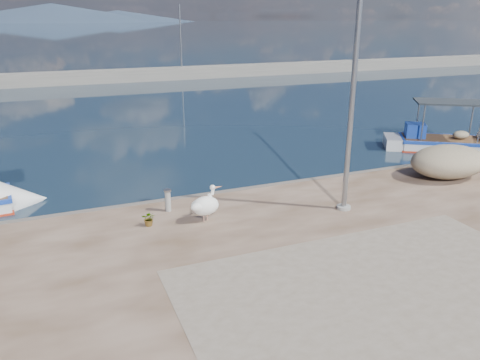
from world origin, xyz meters
name	(u,v)px	position (x,y,z in m)	size (l,w,h in m)	color
ground	(295,272)	(0.00, 0.00, 0.00)	(1400.00, 1400.00, 0.00)	#162635
quay_patch	(407,310)	(1.00, -3.00, 0.50)	(9.00, 7.00, 0.01)	gray
breakwater	(105,76)	(0.00, 40.00, 0.60)	(120.00, 2.20, 7.50)	gray
mountains	(48,14)	(4.39, 650.00, 9.51)	(370.00, 280.00, 22.00)	#28384C
boat_right	(443,145)	(12.54, 7.74, 0.22)	(5.98, 4.77, 2.82)	white
pelican	(206,205)	(-1.47, 2.87, 1.01)	(1.13, 0.77, 1.08)	tan
lamp_post	(351,106)	(2.88, 2.13, 3.80)	(0.44, 0.96, 7.00)	gray
bollard_near	(168,199)	(-2.34, 4.03, 0.89)	(0.24, 0.24, 0.72)	gray
potted_plant	(149,219)	(-3.12, 3.16, 0.72)	(0.40, 0.35, 0.45)	#33722D
net_pile_c	(448,161)	(8.33, 3.32, 1.10)	(3.08, 2.20, 1.21)	tan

